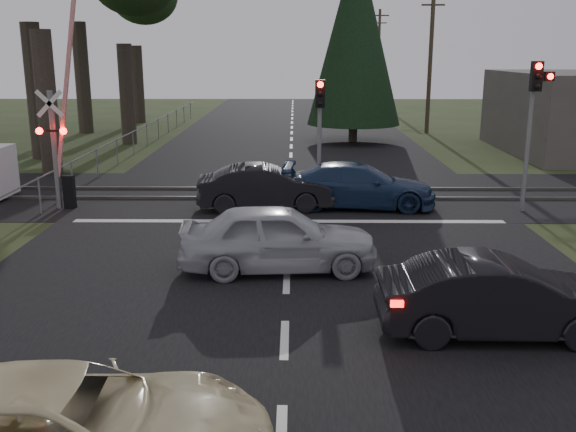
{
  "coord_description": "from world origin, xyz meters",
  "views": [
    {
      "loc": [
        0.16,
        -10.5,
        4.97
      ],
      "look_at": [
        0.02,
        3.81,
        1.3
      ],
      "focal_mm": 40.0,
      "sensor_mm": 36.0,
      "label": 1
    }
  ],
  "objects_px": {
    "cream_coupe": "(66,432)",
    "blue_sedan": "(359,186)",
    "traffic_signal_center": "(320,120)",
    "dark_car_far": "(265,188)",
    "utility_pole_mid": "(431,56)",
    "silver_car": "(278,238)",
    "crossing_signal": "(61,146)",
    "dark_hatchback": "(499,298)",
    "traffic_signal_right": "(534,107)",
    "utility_pole_far": "(379,54)"
  },
  "relations": [
    {
      "from": "utility_pole_far",
      "to": "silver_car",
      "type": "height_order",
      "value": "utility_pole_far"
    },
    {
      "from": "silver_car",
      "to": "crossing_signal",
      "type": "bearing_deg",
      "value": 45.71
    },
    {
      "from": "crossing_signal",
      "to": "traffic_signal_center",
      "type": "xyz_separation_m",
      "value": [
        8.27,
        0.89,
        0.75
      ]
    },
    {
      "from": "traffic_signal_right",
      "to": "utility_pole_far",
      "type": "relative_size",
      "value": 0.52
    },
    {
      "from": "dark_hatchback",
      "to": "silver_car",
      "type": "xyz_separation_m",
      "value": [
        -4.03,
        3.52,
        0.07
      ]
    },
    {
      "from": "silver_car",
      "to": "dark_car_far",
      "type": "height_order",
      "value": "silver_car"
    },
    {
      "from": "utility_pole_mid",
      "to": "cream_coupe",
      "type": "distance_m",
      "value": 35.89
    },
    {
      "from": "dark_car_far",
      "to": "cream_coupe",
      "type": "bearing_deg",
      "value": 168.09
    },
    {
      "from": "crossing_signal",
      "to": "dark_hatchback",
      "type": "height_order",
      "value": "crossing_signal"
    },
    {
      "from": "blue_sedan",
      "to": "dark_car_far",
      "type": "xyz_separation_m",
      "value": [
        -3.05,
        -0.32,
        -0.0
      ]
    },
    {
      "from": "utility_pole_mid",
      "to": "silver_car",
      "type": "relative_size",
      "value": 1.97
    },
    {
      "from": "traffic_signal_right",
      "to": "dark_hatchback",
      "type": "bearing_deg",
      "value": -111.99
    },
    {
      "from": "silver_car",
      "to": "dark_car_far",
      "type": "distance_m",
      "value": 6.01
    },
    {
      "from": "blue_sedan",
      "to": "dark_hatchback",
      "type": "bearing_deg",
      "value": -166.28
    },
    {
      "from": "utility_pole_far",
      "to": "silver_car",
      "type": "relative_size",
      "value": 1.97
    },
    {
      "from": "dark_hatchback",
      "to": "silver_car",
      "type": "height_order",
      "value": "silver_car"
    },
    {
      "from": "traffic_signal_right",
      "to": "utility_pole_far",
      "type": "bearing_deg",
      "value": 88.8
    },
    {
      "from": "crossing_signal",
      "to": "cream_coupe",
      "type": "xyz_separation_m",
      "value": [
        4.78,
        -13.71,
        -1.38
      ]
    },
    {
      "from": "traffic_signal_right",
      "to": "silver_car",
      "type": "xyz_separation_m",
      "value": [
        -7.75,
        -5.68,
        -2.53
      ]
    },
    {
      "from": "crossing_signal",
      "to": "dark_car_far",
      "type": "xyz_separation_m",
      "value": [
        6.51,
        -0.01,
        -1.34
      ]
    },
    {
      "from": "utility_pole_far",
      "to": "blue_sedan",
      "type": "bearing_deg",
      "value": -97.88
    },
    {
      "from": "crossing_signal",
      "to": "utility_pole_mid",
      "type": "distance_m",
      "value": 25.78
    },
    {
      "from": "utility_pole_far",
      "to": "traffic_signal_right",
      "type": "bearing_deg",
      "value": -91.2
    },
    {
      "from": "utility_pole_far",
      "to": "blue_sedan",
      "type": "xyz_separation_m",
      "value": [
        -6.22,
        -44.91,
        -4.0
      ]
    },
    {
      "from": "crossing_signal",
      "to": "blue_sedan",
      "type": "height_order",
      "value": "crossing_signal"
    },
    {
      "from": "traffic_signal_center",
      "to": "cream_coupe",
      "type": "relative_size",
      "value": 0.84
    },
    {
      "from": "utility_pole_far",
      "to": "dark_car_far",
      "type": "distance_m",
      "value": 46.34
    },
    {
      "from": "traffic_signal_center",
      "to": "silver_car",
      "type": "distance_m",
      "value": 7.28
    },
    {
      "from": "dark_hatchback",
      "to": "blue_sedan",
      "type": "bearing_deg",
      "value": 9.61
    },
    {
      "from": "traffic_signal_center",
      "to": "dark_car_far",
      "type": "relative_size",
      "value": 0.94
    },
    {
      "from": "cream_coupe",
      "to": "dark_car_far",
      "type": "bearing_deg",
      "value": -9.65
    },
    {
      "from": "dark_hatchback",
      "to": "dark_car_far",
      "type": "height_order",
      "value": "dark_car_far"
    },
    {
      "from": "utility_pole_far",
      "to": "traffic_signal_center",
      "type": "bearing_deg",
      "value": -99.6
    },
    {
      "from": "crossing_signal",
      "to": "traffic_signal_center",
      "type": "height_order",
      "value": "crossing_signal"
    },
    {
      "from": "cream_coupe",
      "to": "dark_car_far",
      "type": "xyz_separation_m",
      "value": [
        1.73,
        13.69,
        0.04
      ]
    },
    {
      "from": "cream_coupe",
      "to": "blue_sedan",
      "type": "relative_size",
      "value": 0.98
    },
    {
      "from": "traffic_signal_right",
      "to": "blue_sedan",
      "type": "bearing_deg",
      "value": 173.29
    },
    {
      "from": "dark_car_far",
      "to": "utility_pole_mid",
      "type": "bearing_deg",
      "value": -29.32
    },
    {
      "from": "traffic_signal_right",
      "to": "dark_car_far",
      "type": "relative_size",
      "value": 1.08
    },
    {
      "from": "blue_sedan",
      "to": "utility_pole_far",
      "type": "bearing_deg",
      "value": -3.13
    },
    {
      "from": "crossing_signal",
      "to": "utility_pole_far",
      "type": "xyz_separation_m",
      "value": [
        15.77,
        45.21,
        2.67
      ]
    },
    {
      "from": "silver_car",
      "to": "dark_car_far",
      "type": "relative_size",
      "value": 1.05
    },
    {
      "from": "traffic_signal_center",
      "to": "dark_hatchback",
      "type": "relative_size",
      "value": 0.95
    },
    {
      "from": "silver_car",
      "to": "traffic_signal_center",
      "type": "bearing_deg",
      "value": -13.89
    },
    {
      "from": "utility_pole_far",
      "to": "dark_hatchback",
      "type": "xyz_separation_m",
      "value": [
        -4.67,
        -54.73,
        -4.02
      ]
    },
    {
      "from": "cream_coupe",
      "to": "traffic_signal_right",
      "type": "bearing_deg",
      "value": -39.3
    },
    {
      "from": "traffic_signal_right",
      "to": "silver_car",
      "type": "bearing_deg",
      "value": -143.73
    },
    {
      "from": "dark_hatchback",
      "to": "dark_car_far",
      "type": "relative_size",
      "value": 0.99
    },
    {
      "from": "traffic_signal_right",
      "to": "blue_sedan",
      "type": "relative_size",
      "value": 0.95
    },
    {
      "from": "traffic_signal_center",
      "to": "blue_sedan",
      "type": "relative_size",
      "value": 0.83
    }
  ]
}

